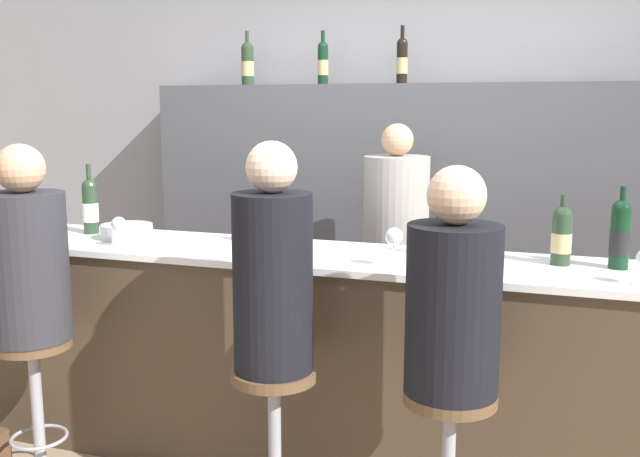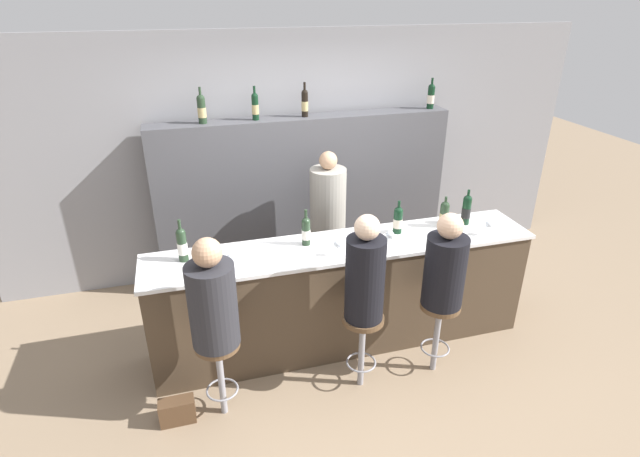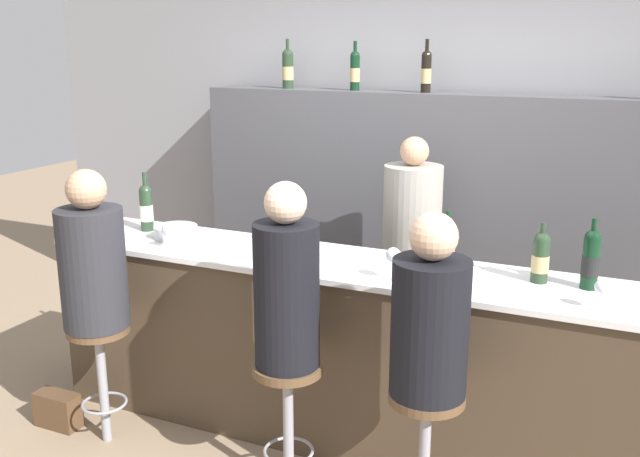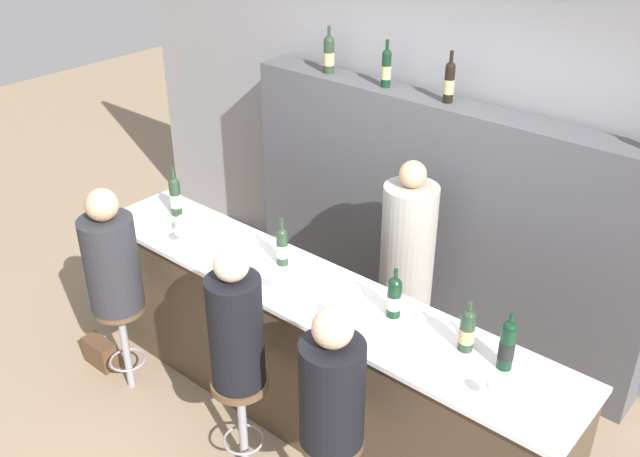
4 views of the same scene
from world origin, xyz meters
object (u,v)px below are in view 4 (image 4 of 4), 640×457
(wine_bottle_backbar_0, at_px, (329,54))
(bartender, at_px, (406,276))
(metal_bowl, at_px, (194,225))
(wine_bottle_counter_3, at_px, (467,330))
(wine_glass_0, at_px, (179,232))
(wine_bottle_backbar_1, at_px, (386,68))
(guest_seated_left, at_px, (111,258))
(guest_seated_middle, at_px, (236,326))
(bar_stool_left, at_px, (122,325))
(wine_bottle_counter_1, at_px, (282,246))
(handbag, at_px, (100,353))
(wine_glass_3, at_px, (492,386))
(wine_bottle_counter_0, at_px, (175,196))
(bar_stool_middle, at_px, (241,402))
(wine_bottle_counter_4, at_px, (507,344))
(guest_seated_right, at_px, (332,386))
(wine_bottle_backbar_2, at_px, (449,82))
(wine_bottle_counter_2, at_px, (394,297))
(wine_glass_1, at_px, (275,279))

(wine_bottle_backbar_0, height_order, bartender, wine_bottle_backbar_0)
(metal_bowl, bearing_deg, wine_bottle_counter_3, 1.89)
(wine_bottle_backbar_0, relative_size, wine_glass_0, 2.41)
(wine_bottle_backbar_1, xyz_separation_m, metal_bowl, (-0.57, -1.33, -0.87))
(guest_seated_left, bearing_deg, guest_seated_middle, 0.00)
(bar_stool_left, bearing_deg, metal_bowl, 81.48)
(wine_bottle_counter_1, height_order, wine_bottle_counter_3, wine_bottle_counter_1)
(bartender, bearing_deg, handbag, -138.33)
(wine_glass_3, distance_m, guest_seated_left, 2.43)
(wine_bottle_counter_0, relative_size, bar_stool_middle, 0.53)
(wine_bottle_counter_1, xyz_separation_m, handbag, (-1.17, -0.66, -1.03))
(wine_bottle_counter_0, relative_size, wine_bottle_backbar_1, 1.08)
(bar_stool_middle, bearing_deg, wine_bottle_counter_4, 28.55)
(guest_seated_left, bearing_deg, wine_bottle_counter_4, 15.89)
(bar_stool_left, bearing_deg, wine_bottle_backbar_0, 85.64)
(bar_stool_left, bearing_deg, handbag, 180.00)
(bartender, bearing_deg, metal_bowl, -144.69)
(wine_glass_3, distance_m, bar_stool_middle, 1.47)
(wine_bottle_counter_1, relative_size, wine_bottle_backbar_1, 0.97)
(wine_glass_3, distance_m, bar_stool_left, 2.50)
(bar_stool_left, distance_m, guest_seated_right, 1.84)
(wine_bottle_counter_0, bearing_deg, guest_seated_right, -18.91)
(wine_bottle_counter_3, bearing_deg, bartender, 138.65)
(wine_bottle_counter_1, xyz_separation_m, wine_bottle_counter_4, (1.49, -0.00, 0.02))
(guest_seated_right, relative_size, handbag, 3.01)
(wine_glass_3, bearing_deg, guest_seated_right, -147.46)
(wine_bottle_backbar_0, bearing_deg, bar_stool_middle, -63.46)
(wine_bottle_backbar_2, height_order, handbag, wine_bottle_backbar_2)
(wine_bottle_counter_3, height_order, wine_bottle_counter_4, wine_bottle_counter_4)
(handbag, bearing_deg, wine_bottle_counter_3, 15.13)
(wine_bottle_counter_0, distance_m, wine_glass_3, 2.57)
(wine_glass_0, relative_size, handbag, 0.54)
(handbag, bearing_deg, guest_seated_middle, 0.00)
(wine_bottle_counter_2, xyz_separation_m, wine_glass_1, (-0.63, -0.26, -0.02))
(wine_bottle_backbar_1, relative_size, bar_stool_middle, 0.49)
(guest_seated_left, height_order, guest_seated_middle, guest_seated_middle)
(wine_glass_0, height_order, guest_seated_left, guest_seated_left)
(wine_bottle_counter_0, height_order, bar_stool_left, wine_bottle_counter_0)
(wine_glass_0, height_order, wine_glass_3, wine_glass_0)
(wine_bottle_counter_4, bearing_deg, wine_bottle_counter_0, 180.00)
(bartender, bearing_deg, wine_bottle_counter_2, -61.53)
(wine_bottle_backbar_1, xyz_separation_m, wine_glass_3, (1.74, -1.53, -0.81))
(guest_seated_left, bearing_deg, wine_bottle_backbar_2, 59.06)
(wine_bottle_backbar_2, xyz_separation_m, wine_glass_0, (-0.97, -1.53, -0.81))
(wine_glass_0, xyz_separation_m, guest_seated_left, (-0.18, -0.40, -0.08))
(wine_glass_1, xyz_separation_m, wine_glass_3, (1.37, 0.00, -0.01))
(wine_bottle_backbar_0, bearing_deg, wine_glass_1, -60.15)
(wine_bottle_counter_2, distance_m, wine_bottle_counter_3, 0.45)
(bar_stool_middle, bearing_deg, wine_bottle_counter_3, 33.58)
(wine_bottle_counter_4, height_order, wine_glass_1, wine_bottle_counter_4)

